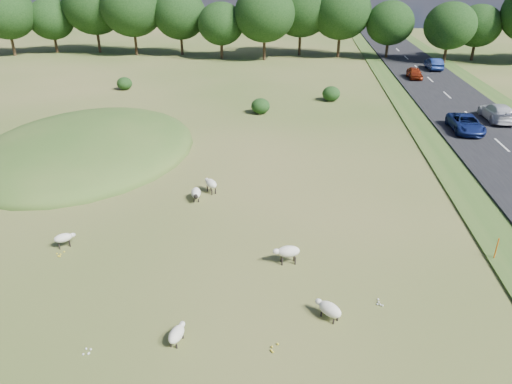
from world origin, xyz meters
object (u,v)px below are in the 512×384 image
Objects in this scene: car_2 at (497,112)px; sheep_5 at (329,309)px; sheep_4 at (177,334)px; car_0 at (392,32)px; car_4 at (466,123)px; sheep_1 at (288,252)px; car_5 at (434,64)px; sheep_0 at (196,193)px; sheep_2 at (64,238)px; marker_post at (496,249)px; sheep_3 at (211,183)px; car_1 at (415,73)px.

sheep_5 is at bearing 60.19° from car_2.
sheep_4 is 0.22× the size of car_0.
car_0 is at bearing 86.59° from car_4.
car_5 reaches higher than sheep_1.
sheep_0 is at bearing -11.95° from sheep_5.
sheep_4 is 0.24× the size of car_4.
sheep_4 is (7.30, -5.75, -0.12)m from sheep_2.
sheep_1 is 4.05m from sheep_5.
sheep_3 is (-14.91, 5.80, 0.02)m from marker_post.
sheep_5 is 0.26× the size of car_5.
car_0 is at bearing -60.50° from sheep_5.
car_5 is (0.00, 23.88, 0.02)m from car_2.
car_0 reaches higher than sheep_3.
sheep_1 is 30.14m from car_2.
car_0 reaches higher than sheep_5.
sheep_0 is 1.01× the size of sheep_1.
sheep_5 is 89.56m from car_0.
car_2 is at bearing 70.80° from marker_post.
sheep_1 reaches higher than sheep_0.
marker_post is 16.00m from sheep_3.
sheep_4 is at bearing 68.06° from car_5.
car_2 is (0.00, -60.19, -0.02)m from car_0.
sheep_3 is at bearing -17.56° from sheep_5.
sheep_2 is at bearing 62.49° from sheep_4.
sheep_1 is at bearing -108.48° from car_1.
car_2 reaches higher than car_1.
sheep_2 is 0.19× the size of car_0.
marker_post reaches higher than sheep_4.
sheep_1 is at bearing -23.61° from sheep_5.
car_1 reaches higher than sheep_4.
sheep_2 is 56.04m from car_5.
car_0 is 60.19m from car_2.
marker_post is 0.89× the size of sheep_0.
sheep_0 is at bearing -58.35° from sheep_1.
car_1 is (19.10, 34.76, 0.30)m from sheep_3.
car_1 is 0.80× the size of car_4.
car_0 is (28.95, 84.29, 0.49)m from sheep_2.
car_0 is (21.64, 90.05, 0.61)m from sheep_4.
marker_post is 1.02× the size of sheep_3.
marker_post reaches higher than sheep_3.
car_2 is (22.90, 17.16, 0.38)m from sheep_3.
sheep_2 is at bearing 58.90° from car_5.
car_1 is at bearing -120.73° from sheep_1.
sheep_5 is 0.25× the size of car_4.
sheep_1 is 0.34× the size of car_1.
sheep_1 is at bearing 53.77° from car_2.
marker_post is 83.53m from car_0.
sheep_3 is 12.76m from sheep_4.
car_0 is (17.81, 84.50, 0.37)m from sheep_1.
sheep_1 is at bearing 78.10° from car_0.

